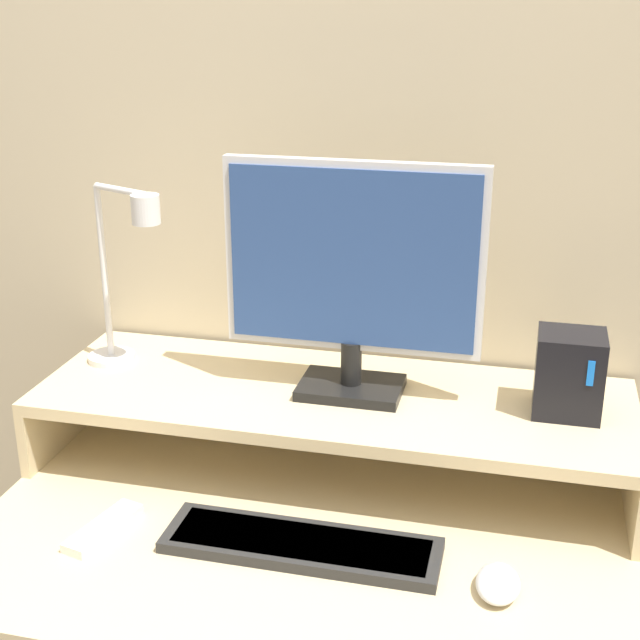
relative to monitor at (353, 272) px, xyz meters
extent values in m
cube|color=beige|center=(-0.03, 0.21, 0.14)|extent=(6.00, 0.05, 2.50)
cube|color=beige|center=(-0.03, -0.19, -0.38)|extent=(1.03, 0.72, 0.03)
cube|color=beige|center=(-0.54, -0.01, -0.30)|extent=(0.02, 0.36, 0.12)
cube|color=beige|center=(0.48, -0.01, -0.30)|extent=(0.02, 0.36, 0.12)
cube|color=beige|center=(-0.03, -0.01, -0.23)|extent=(1.03, 0.36, 0.02)
cube|color=black|center=(0.00, 0.00, -0.21)|extent=(0.18, 0.12, 0.02)
cylinder|color=black|center=(0.00, 0.00, -0.16)|extent=(0.04, 0.04, 0.08)
cube|color=silver|center=(0.00, 0.00, 0.02)|extent=(0.44, 0.02, 0.32)
cube|color=#2D4C8C|center=(0.00, -0.01, 0.02)|extent=(0.41, 0.01, 0.30)
cylinder|color=silver|center=(-0.47, 0.03, -0.21)|extent=(0.09, 0.09, 0.01)
cylinder|color=silver|center=(-0.47, 0.03, -0.05)|extent=(0.01, 0.01, 0.32)
cylinder|color=silver|center=(-0.41, 0.01, 0.11)|extent=(0.12, 0.06, 0.01)
cylinder|color=silver|center=(-0.36, -0.02, 0.09)|extent=(0.05, 0.05, 0.05)
cube|color=black|center=(0.36, 0.01, -0.15)|extent=(0.11, 0.10, 0.14)
cube|color=#1972F2|center=(0.39, -0.04, -0.13)|extent=(0.01, 0.00, 0.04)
cube|color=#282828|center=(-0.02, -0.28, -0.35)|extent=(0.42, 0.12, 0.02)
cube|color=black|center=(-0.02, -0.28, -0.35)|extent=(0.39, 0.10, 0.01)
ellipsoid|color=silver|center=(0.28, -0.31, -0.35)|extent=(0.06, 0.10, 0.03)
cube|color=white|center=(-0.33, -0.30, -0.35)|extent=(0.08, 0.15, 0.02)
camera|label=1|loc=(0.28, -1.38, 0.44)|focal=50.00mm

